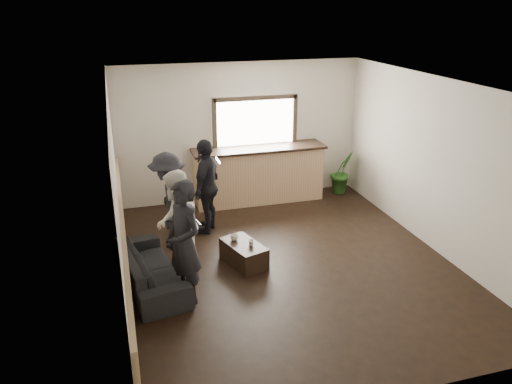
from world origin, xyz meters
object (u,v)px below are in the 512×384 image
object	(u,v)px
coffee_table	(244,254)
potted_plant	(342,172)
cup_b	(251,243)
person_c	(169,200)
person_d	(207,186)
bar_counter	(259,171)
person_a	(184,243)
person_b	(177,225)
sofa	(150,268)
cup_a	(234,238)

from	to	relation	value
coffee_table	potted_plant	distance (m)	3.77
coffee_table	cup_b	world-z (taller)	cup_b
person_c	person_d	size ratio (longest dim) A/B	0.95
coffee_table	bar_counter	bearing A→B (deg)	68.63
cup_b	person_a	size ratio (longest dim) A/B	0.05
person_b	person_c	world-z (taller)	person_b
person_b	person_d	world-z (taller)	person_d
bar_counter	sofa	distance (m)	3.69
coffee_table	person_c	world-z (taller)	person_c
cup_a	person_d	xyz separation A→B (m)	(-0.19, 1.23, 0.45)
coffee_table	person_c	distance (m)	1.57
sofa	person_b	distance (m)	0.74
bar_counter	person_a	bearing A→B (deg)	-121.48
person_a	person_d	xyz separation A→B (m)	(0.71, 2.14, -0.02)
person_c	person_d	world-z (taller)	person_d
cup_a	person_a	xyz separation A→B (m)	(-0.90, -0.90, 0.47)
bar_counter	cup_b	bearing A→B (deg)	-108.85
potted_plant	bar_counter	bearing A→B (deg)	178.58
cup_b	person_c	world-z (taller)	person_c
potted_plant	coffee_table	bearing A→B (deg)	-138.91
cup_b	person_d	distance (m)	1.59
sofa	coffee_table	xyz separation A→B (m)	(1.46, 0.22, -0.09)
sofa	person_a	world-z (taller)	person_a
cup_b	person_b	bearing A→B (deg)	176.96
coffee_table	person_b	distance (m)	1.20
coffee_table	cup_b	bearing A→B (deg)	-39.98
potted_plant	cup_a	bearing A→B (deg)	-141.81
person_a	person_b	xyz separation A→B (m)	(-0.00, 0.73, -0.05)
person_d	person_b	bearing A→B (deg)	3.03
bar_counter	potted_plant	world-z (taller)	bar_counter
cup_a	person_d	world-z (taller)	person_d
cup_a	cup_b	world-z (taller)	cup_a
bar_counter	coffee_table	xyz separation A→B (m)	(-0.99, -2.52, -0.46)
cup_a	person_c	xyz separation A→B (m)	(-0.90, 0.87, 0.41)
bar_counter	coffee_table	size ratio (longest dim) A/B	3.40
cup_b	cup_a	bearing A→B (deg)	131.67
potted_plant	person_d	world-z (taller)	person_d
person_c	bar_counter	bearing A→B (deg)	131.73
potted_plant	person_a	size ratio (longest dim) A/B	0.53
bar_counter	person_a	size ratio (longest dim) A/B	1.55
cup_b	potted_plant	size ratio (longest dim) A/B	0.10
bar_counter	person_b	size ratio (longest dim) A/B	1.65
person_b	sofa	bearing A→B (deg)	-54.90
coffee_table	person_a	xyz separation A→B (m)	(-1.01, -0.75, 0.70)
sofa	coffee_table	size ratio (longest dim) A/B	2.31
sofa	person_d	xyz separation A→B (m)	(1.16, 1.60, 0.58)
cup_a	coffee_table	bearing A→B (deg)	-53.92
person_a	person_b	bearing A→B (deg)	154.95
coffee_table	person_d	size ratio (longest dim) A/B	0.47
person_c	sofa	bearing A→B (deg)	-14.89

